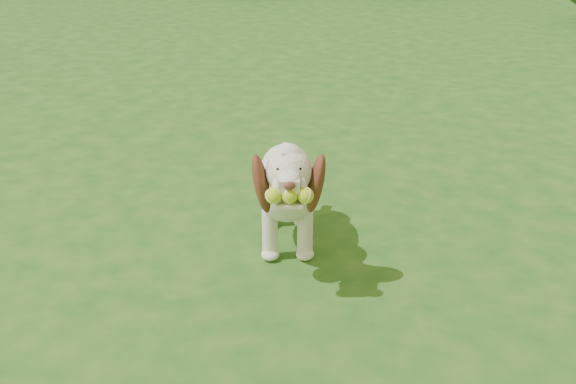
% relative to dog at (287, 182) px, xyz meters
% --- Properties ---
extents(ground, '(80.00, 80.00, 0.00)m').
position_rel_dog_xyz_m(ground, '(-0.24, 0.53, -0.37)').
color(ground, '#1A4C15').
rests_on(ground, ground).
extents(dog, '(0.63, 1.03, 0.69)m').
position_rel_dog_xyz_m(dog, '(0.00, 0.00, 0.00)').
color(dog, silver).
rests_on(dog, ground).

